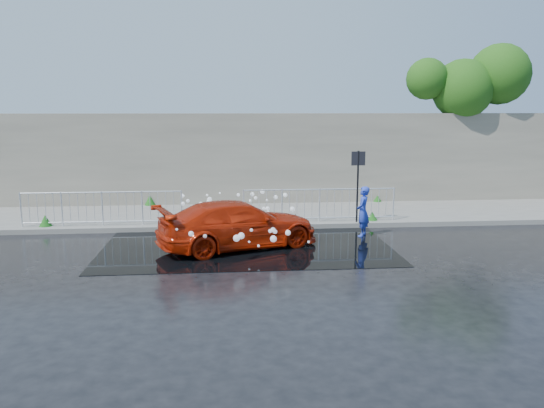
# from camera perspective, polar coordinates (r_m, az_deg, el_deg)

# --- Properties ---
(ground) EXTENTS (90.00, 90.00, 0.00)m
(ground) POSITION_cam_1_polar(r_m,az_deg,el_deg) (14.15, -4.59, -5.52)
(ground) COLOR black
(ground) RESTS_ON ground
(pavement) EXTENTS (30.00, 4.00, 0.15)m
(pavement) POSITION_cam_1_polar(r_m,az_deg,el_deg) (19.00, -4.74, -1.21)
(pavement) COLOR #5E5E5A
(pavement) RESTS_ON ground
(curb) EXTENTS (30.00, 0.25, 0.16)m
(curb) POSITION_cam_1_polar(r_m,az_deg,el_deg) (17.04, -4.69, -2.53)
(curb) COLOR #5E5E5A
(curb) RESTS_ON ground
(retaining_wall) EXTENTS (30.00, 0.60, 3.50)m
(retaining_wall) POSITION_cam_1_polar(r_m,az_deg,el_deg) (20.91, -4.85, 4.89)
(retaining_wall) COLOR #6A6559
(retaining_wall) RESTS_ON pavement
(puddle) EXTENTS (8.00, 5.00, 0.01)m
(puddle) POSITION_cam_1_polar(r_m,az_deg,el_deg) (15.13, -2.73, -4.44)
(puddle) COLOR black
(puddle) RESTS_ON ground
(sign_post) EXTENTS (0.45, 0.06, 2.50)m
(sign_post) POSITION_cam_1_polar(r_m,az_deg,el_deg) (17.39, 9.22, 3.13)
(sign_post) COLOR black
(sign_post) RESTS_ON ground
(tree) EXTENTS (5.04, 2.44, 6.42)m
(tree) POSITION_cam_1_polar(r_m,az_deg,el_deg) (23.33, 20.89, 12.13)
(tree) COLOR #332114
(tree) RESTS_ON ground
(railing_left) EXTENTS (5.05, 0.05, 1.10)m
(railing_left) POSITION_cam_1_polar(r_m,az_deg,el_deg) (17.69, -17.79, -0.35)
(railing_left) COLOR silver
(railing_left) RESTS_ON pavement
(railing_right) EXTENTS (5.05, 0.05, 1.10)m
(railing_right) POSITION_cam_1_polar(r_m,az_deg,el_deg) (17.52, 5.13, 0.01)
(railing_right) COLOR silver
(railing_right) RESTS_ON pavement
(weeds) EXTENTS (12.17, 3.93, 0.39)m
(weeds) POSITION_cam_1_polar(r_m,az_deg,el_deg) (18.50, -6.35, -0.79)
(weeds) COLOR #154E15
(weeds) RESTS_ON pavement
(water_spray) EXTENTS (3.70, 5.46, 1.01)m
(water_spray) POSITION_cam_1_polar(r_m,az_deg,el_deg) (15.90, -3.36, -1.27)
(water_spray) COLOR white
(water_spray) RESTS_ON ground
(red_car) EXTENTS (4.87, 3.31, 1.31)m
(red_car) POSITION_cam_1_polar(r_m,az_deg,el_deg) (14.78, -3.64, -2.21)
(red_car) COLOR #A61D06
(red_car) RESTS_ON ground
(person) EXTENTS (0.57, 0.66, 1.53)m
(person) POSITION_cam_1_polar(r_m,az_deg,el_deg) (16.26, 9.75, -0.80)
(person) COLOR #253CBD
(person) RESTS_ON ground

